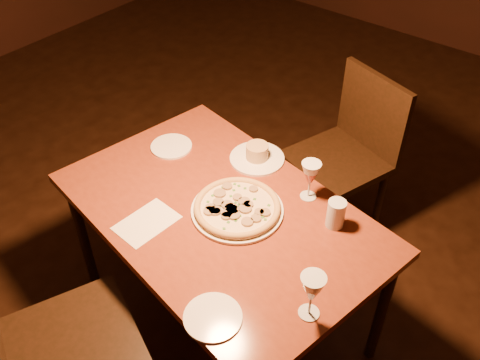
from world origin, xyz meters
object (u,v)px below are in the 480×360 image
Objects in this scene: dining_table at (220,221)px; chair_far at (349,150)px; chair_near at (45,352)px; pizza_plate at (237,208)px.

chair_far is at bearing 93.86° from dining_table.
pizza_plate is at bearing 100.30° from chair_near.
dining_table is 3.91× the size of pizza_plate.
chair_near is (-0.12, -0.78, -0.09)m from dining_table.
chair_near is at bearing -102.32° from pizza_plate.
dining_table is 0.79m from chair_near.
chair_near is 1.68m from chair_far.
pizza_plate is (-0.04, -0.85, 0.21)m from chair_far.
dining_table is at bearing -78.53° from chair_far.
dining_table is 0.90m from chair_far.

